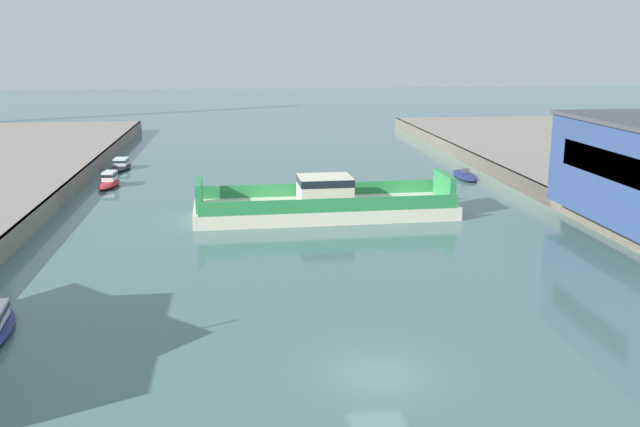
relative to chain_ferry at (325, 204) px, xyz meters
The scene contains 5 objects.
ground_plane 28.66m from the chain_ferry, 92.52° to the right, with size 400.00×400.00×0.00m, color #476B66.
chain_ferry is the anchor object (origin of this frame).
moored_boat_near_left 23.01m from the chain_ferry, 42.01° to the left, with size 2.73×6.90×0.96m.
moored_boat_mid_left 24.73m from the chain_ferry, 143.30° to the left, with size 2.21×5.36×1.52m.
moored_boat_mid_right 32.19m from the chain_ferry, 129.02° to the left, with size 2.44×5.88×1.22m.
Camera 1 is at (-5.86, -27.22, 13.94)m, focal length 39.30 mm.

